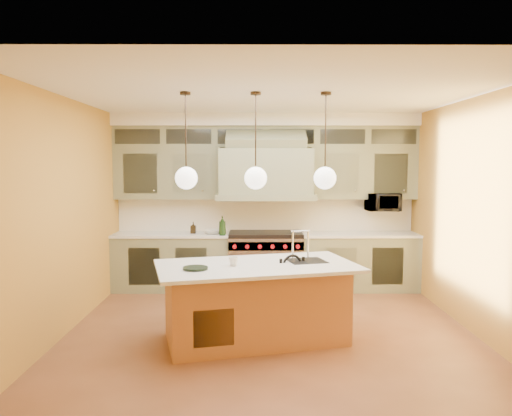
{
  "coord_description": "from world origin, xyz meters",
  "views": [
    {
      "loc": [
        -0.2,
        -6.0,
        2.09
      ],
      "look_at": [
        -0.17,
        0.7,
        1.49
      ],
      "focal_mm": 35.0,
      "sensor_mm": 36.0,
      "label": 1
    }
  ],
  "objects_px": {
    "kitchen_island": "(256,301)",
    "microwave": "(383,202)",
    "counter_stool": "(297,293)",
    "range": "(266,261)"
  },
  "relations": [
    {
      "from": "kitchen_island",
      "to": "counter_stool",
      "type": "height_order",
      "value": "kitchen_island"
    },
    {
      "from": "microwave",
      "to": "range",
      "type": "bearing_deg",
      "value": -176.88
    },
    {
      "from": "counter_stool",
      "to": "microwave",
      "type": "relative_size",
      "value": 1.87
    },
    {
      "from": "range",
      "to": "counter_stool",
      "type": "bearing_deg",
      "value": -82.75
    },
    {
      "from": "kitchen_island",
      "to": "microwave",
      "type": "distance_m",
      "value": 3.42
    },
    {
      "from": "kitchen_island",
      "to": "counter_stool",
      "type": "bearing_deg",
      "value": -17.14
    },
    {
      "from": "counter_stool",
      "to": "microwave",
      "type": "bearing_deg",
      "value": 33.94
    },
    {
      "from": "kitchen_island",
      "to": "microwave",
      "type": "xyz_separation_m",
      "value": [
        2.12,
        2.5,
        0.98
      ]
    },
    {
      "from": "counter_stool",
      "to": "kitchen_island",
      "type": "bearing_deg",
      "value": 154.04
    },
    {
      "from": "counter_stool",
      "to": "microwave",
      "type": "distance_m",
      "value": 3.14
    }
  ]
}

